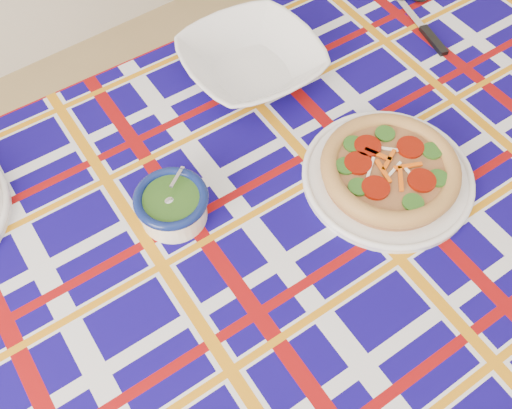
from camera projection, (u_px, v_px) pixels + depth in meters
dining_table at (300, 239)px, 1.12m from camera, size 1.78×1.16×0.81m
tablecloth at (301, 232)px, 1.10m from camera, size 1.81×1.19×0.11m
main_focaccia_plate at (390, 169)px, 1.07m from camera, size 0.36×0.36×0.07m
pesto_bowl at (172, 204)px, 1.02m from camera, size 0.15×0.15×0.08m
serving_bowl at (251, 62)px, 1.22m from camera, size 0.32×0.32×0.07m
table_knife at (410, 12)px, 1.36m from camera, size 0.09×0.25×0.01m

